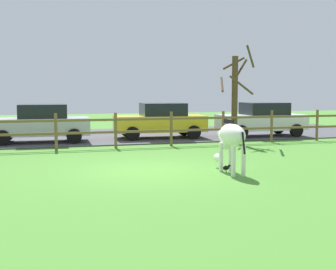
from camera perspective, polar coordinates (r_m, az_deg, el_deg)
ground_plane at (r=12.31m, az=-2.59°, el=-4.56°), size 60.00×60.00×0.00m
parking_asphalt at (r=21.38m, az=-8.47°, el=-0.20°), size 28.00×7.40×0.05m
paddock_fence at (r=17.07m, az=-6.66°, el=0.86°), size 22.05×0.11×1.34m
bare_tree at (r=18.61m, az=8.52°, el=4.94°), size 1.63×1.62×3.92m
zebra at (r=11.87m, az=7.98°, el=-0.47°), size 0.48×1.93×1.41m
crow_on_grass at (r=12.09m, az=7.44°, el=-4.18°), size 0.22×0.10×0.20m
parked_car_white at (r=21.35m, az=11.81°, el=1.94°), size 4.05×1.99×1.56m
parked_car_silver at (r=19.11m, az=-15.91°, el=1.42°), size 4.05×1.97×1.56m
parked_car_yellow at (r=20.08m, az=-0.97°, el=1.83°), size 4.09×2.05×1.56m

